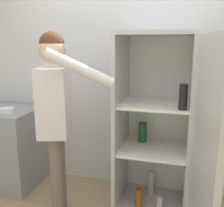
% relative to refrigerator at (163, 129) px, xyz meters
% --- Properties ---
extents(wall_back, '(7.00, 0.06, 2.55)m').
position_rel_refrigerator_xyz_m(wall_back, '(-0.41, 0.48, 0.42)').
color(wall_back, silver).
rests_on(wall_back, ground_plane).
extents(refrigerator, '(0.84, 1.34, 1.73)m').
position_rel_refrigerator_xyz_m(refrigerator, '(0.00, 0.00, 0.00)').
color(refrigerator, '#B7BABC').
rests_on(refrigerator, ground_plane).
extents(person, '(0.77, 0.57, 1.73)m').
position_rel_refrigerator_xyz_m(person, '(-0.93, -0.29, 0.24)').
color(person, '#726656').
rests_on(person, ground_plane).
extents(counter, '(0.75, 0.63, 0.90)m').
position_rel_refrigerator_xyz_m(counter, '(-1.80, 0.11, -0.41)').
color(counter, gray).
rests_on(counter, ground_plane).
extents(bowl, '(0.16, 0.16, 0.05)m').
position_rel_refrigerator_xyz_m(bowl, '(-1.66, -0.00, 0.07)').
color(bowl, white).
rests_on(bowl, counter).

